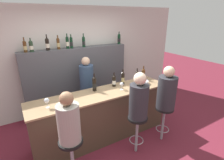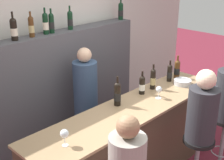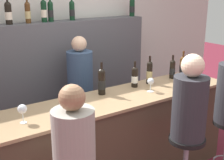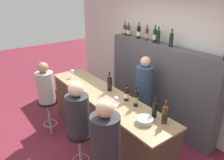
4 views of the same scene
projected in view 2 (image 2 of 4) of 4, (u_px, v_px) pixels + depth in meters
wall_back at (51, 54)px, 4.40m from camera, size 6.40×0.05×2.60m
bar_counter at (132, 144)px, 3.70m from camera, size 2.74×0.63×1.00m
back_bar_cabinet at (63, 89)px, 4.43m from camera, size 2.57×0.28×1.65m
wine_bottle_counter_0 at (117, 94)px, 3.51m from camera, size 0.08×0.08×0.35m
wine_bottle_counter_1 at (142, 85)px, 3.81m from camera, size 0.07×0.07×0.29m
wine_bottle_counter_2 at (153, 79)px, 3.95m from camera, size 0.07×0.07×0.33m
wine_bottle_counter_3 at (170, 73)px, 4.20m from camera, size 0.07×0.07×0.29m
wine_bottle_counter_4 at (177, 69)px, 4.32m from camera, size 0.08×0.08×0.32m
wine_bottle_backbar_2 at (14, 29)px, 3.65m from camera, size 0.08×0.08×0.34m
wine_bottle_backbar_3 at (31, 26)px, 3.80m from camera, size 0.07×0.07×0.31m
wine_bottle_backbar_4 at (45, 23)px, 3.94m from camera, size 0.07×0.07×0.34m
wine_bottle_backbar_5 at (51, 23)px, 4.00m from camera, size 0.07×0.07×0.32m
wine_bottle_backbar_6 at (70, 20)px, 4.21m from camera, size 0.07×0.07×0.32m
wine_bottle_backbar_7 at (121, 11)px, 4.88m from camera, size 0.08×0.08×0.32m
wine_glass_0 at (64, 134)px, 2.75m from camera, size 0.08×0.08×0.16m
wine_glass_1 at (159, 90)px, 3.69m from camera, size 0.07×0.07×0.15m
metal_bowl at (183, 82)px, 4.12m from camera, size 0.23×0.23×0.07m
bar_stool_middle at (197, 152)px, 3.45m from camera, size 0.35×0.35×0.72m
guest_seated_middle at (202, 110)px, 3.26m from camera, size 0.32×0.32×0.80m
bar_stool_right at (224, 130)px, 3.89m from camera, size 0.35×0.35×0.72m
bartender at (86, 106)px, 4.21m from camera, size 0.32×0.32×1.51m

